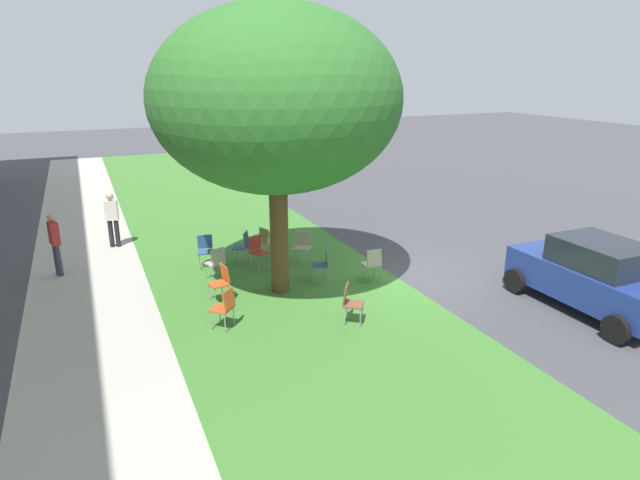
{
  "coord_description": "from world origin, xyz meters",
  "views": [
    {
      "loc": [
        -11.36,
        7.41,
        5.3
      ],
      "look_at": [
        1.23,
        1.84,
        0.87
      ],
      "focal_mm": 30.61,
      "sensor_mm": 36.0,
      "label": 1
    }
  ],
  "objects_px": {
    "chair_1": "(243,244)",
    "chair_4": "(350,301)",
    "chair_6": "(267,240)",
    "chair_9": "(216,261)",
    "chair_2": "(225,306)",
    "chair_7": "(221,280)",
    "chair_3": "(205,248)",
    "pedestrian_0": "(55,242)",
    "chair_8": "(322,262)",
    "pedestrian_1": "(112,217)",
    "chair_10": "(303,244)",
    "parked_car": "(594,275)",
    "chair_0": "(258,249)",
    "chair_5": "(372,262)",
    "street_tree": "(276,100)"
  },
  "relations": [
    {
      "from": "chair_1",
      "to": "pedestrian_0",
      "type": "distance_m",
      "value": 4.86
    },
    {
      "from": "pedestrian_1",
      "to": "chair_10",
      "type": "bearing_deg",
      "value": -126.92
    },
    {
      "from": "chair_3",
      "to": "chair_10",
      "type": "relative_size",
      "value": 1.0
    },
    {
      "from": "street_tree",
      "to": "pedestrian_1",
      "type": "height_order",
      "value": "street_tree"
    },
    {
      "from": "chair_1",
      "to": "chair_4",
      "type": "height_order",
      "value": "same"
    },
    {
      "from": "chair_2",
      "to": "chair_5",
      "type": "bearing_deg",
      "value": -75.5
    },
    {
      "from": "chair_1",
      "to": "chair_4",
      "type": "bearing_deg",
      "value": -167.49
    },
    {
      "from": "chair_9",
      "to": "chair_6",
      "type": "bearing_deg",
      "value": -56.4
    },
    {
      "from": "chair_2",
      "to": "chair_8",
      "type": "height_order",
      "value": "same"
    },
    {
      "from": "chair_6",
      "to": "pedestrian_1",
      "type": "bearing_deg",
      "value": 54.84
    },
    {
      "from": "chair_7",
      "to": "pedestrian_0",
      "type": "distance_m",
      "value": 4.9
    },
    {
      "from": "chair_4",
      "to": "chair_3",
      "type": "bearing_deg",
      "value": 23.67
    },
    {
      "from": "chair_2",
      "to": "chair_9",
      "type": "bearing_deg",
      "value": -10.03
    },
    {
      "from": "street_tree",
      "to": "chair_6",
      "type": "xyz_separation_m",
      "value": [
        2.47,
        -0.48,
        -4.03
      ]
    },
    {
      "from": "chair_1",
      "to": "pedestrian_1",
      "type": "bearing_deg",
      "value": 47.81
    },
    {
      "from": "chair_4",
      "to": "chair_7",
      "type": "distance_m",
      "value": 3.18
    },
    {
      "from": "chair_7",
      "to": "chair_8",
      "type": "xyz_separation_m",
      "value": [
        0.19,
        -2.67,
        0.0
      ]
    },
    {
      "from": "chair_2",
      "to": "chair_3",
      "type": "relative_size",
      "value": 1.0
    },
    {
      "from": "chair_10",
      "to": "parked_car",
      "type": "distance_m",
      "value": 7.31
    },
    {
      "from": "chair_7",
      "to": "chair_6",
      "type": "bearing_deg",
      "value": -38.13
    },
    {
      "from": "chair_1",
      "to": "chair_8",
      "type": "distance_m",
      "value": 2.62
    },
    {
      "from": "chair_6",
      "to": "chair_7",
      "type": "height_order",
      "value": "same"
    },
    {
      "from": "chair_10",
      "to": "parked_car",
      "type": "xyz_separation_m",
      "value": [
        -5.54,
        -4.76,
        0.32
      ]
    },
    {
      "from": "chair_2",
      "to": "parked_car",
      "type": "height_order",
      "value": "parked_car"
    },
    {
      "from": "chair_3",
      "to": "pedestrian_0",
      "type": "bearing_deg",
      "value": 75.95
    },
    {
      "from": "chair_1",
      "to": "chair_4",
      "type": "relative_size",
      "value": 1.0
    },
    {
      "from": "pedestrian_1",
      "to": "chair_7",
      "type": "bearing_deg",
      "value": -159.39
    },
    {
      "from": "chair_5",
      "to": "chair_9",
      "type": "relative_size",
      "value": 1.0
    },
    {
      "from": "pedestrian_0",
      "to": "chair_6",
      "type": "bearing_deg",
      "value": -99.2
    },
    {
      "from": "chair_6",
      "to": "chair_9",
      "type": "bearing_deg",
      "value": 123.6
    },
    {
      "from": "chair_10",
      "to": "pedestrian_1",
      "type": "bearing_deg",
      "value": 53.08
    },
    {
      "from": "parked_car",
      "to": "chair_0",
      "type": "bearing_deg",
      "value": 47.01
    },
    {
      "from": "chair_4",
      "to": "chair_6",
      "type": "bearing_deg",
      "value": 3.42
    },
    {
      "from": "chair_1",
      "to": "chair_9",
      "type": "height_order",
      "value": "same"
    },
    {
      "from": "chair_4",
      "to": "parked_car",
      "type": "bearing_deg",
      "value": -106.72
    },
    {
      "from": "chair_3",
      "to": "chair_5",
      "type": "xyz_separation_m",
      "value": [
        -2.82,
        -3.64,
        0.0
      ]
    },
    {
      "from": "chair_6",
      "to": "chair_10",
      "type": "xyz_separation_m",
      "value": [
        -0.79,
        -0.81,
        0.0
      ]
    },
    {
      "from": "chair_2",
      "to": "chair_7",
      "type": "xyz_separation_m",
      "value": [
        1.42,
        -0.27,
        0.0
      ]
    },
    {
      "from": "chair_0",
      "to": "chair_3",
      "type": "bearing_deg",
      "value": 63.29
    },
    {
      "from": "chair_8",
      "to": "chair_10",
      "type": "xyz_separation_m",
      "value": [
        1.52,
        -0.1,
        0.0
      ]
    },
    {
      "from": "chair_3",
      "to": "parked_car",
      "type": "bearing_deg",
      "value": -130.59
    },
    {
      "from": "chair_7",
      "to": "chair_1",
      "type": "bearing_deg",
      "value": -27.19
    },
    {
      "from": "chair_0",
      "to": "chair_6",
      "type": "bearing_deg",
      "value": -35.35
    },
    {
      "from": "chair_3",
      "to": "pedestrian_1",
      "type": "relative_size",
      "value": 0.52
    },
    {
      "from": "chair_8",
      "to": "parked_car",
      "type": "distance_m",
      "value": 6.32
    },
    {
      "from": "parked_car",
      "to": "pedestrian_0",
      "type": "bearing_deg",
      "value": 56.83
    },
    {
      "from": "chair_6",
      "to": "pedestrian_0",
      "type": "height_order",
      "value": "pedestrian_0"
    },
    {
      "from": "chair_4",
      "to": "parked_car",
      "type": "xyz_separation_m",
      "value": [
        -1.59,
        -5.28,
        0.32
      ]
    },
    {
      "from": "chair_9",
      "to": "pedestrian_1",
      "type": "height_order",
      "value": "pedestrian_1"
    },
    {
      "from": "street_tree",
      "to": "chair_9",
      "type": "distance_m",
      "value": 4.42
    }
  ]
}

